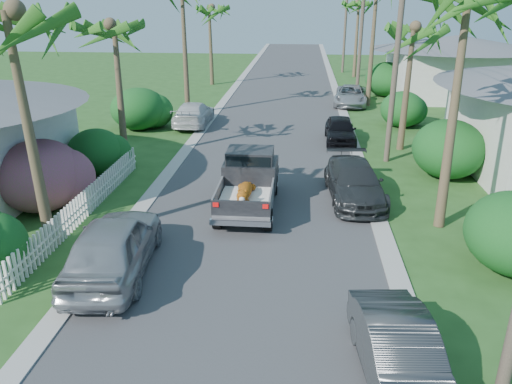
# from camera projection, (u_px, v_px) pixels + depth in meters

# --- Properties ---
(ground) EXTENTS (120.00, 120.00, 0.00)m
(ground) POSITION_uv_depth(u_px,v_px,m) (234.00, 317.00, 12.21)
(ground) COLOR #274E1D
(ground) RESTS_ON ground
(road) EXTENTS (8.00, 100.00, 0.02)m
(road) POSITION_uv_depth(u_px,v_px,m) (280.00, 107.00, 35.37)
(road) COLOR #38383A
(road) RESTS_ON ground
(curb_left) EXTENTS (0.60, 100.00, 0.06)m
(curb_left) POSITION_uv_depth(u_px,v_px,m) (221.00, 105.00, 35.73)
(curb_left) COLOR #A5A39E
(curb_left) RESTS_ON ground
(curb_right) EXTENTS (0.60, 100.00, 0.06)m
(curb_right) POSITION_uv_depth(u_px,v_px,m) (342.00, 108.00, 35.00)
(curb_right) COLOR #A5A39E
(curb_right) RESTS_ON ground
(pickup_truck) EXTENTS (1.98, 5.12, 2.06)m
(pickup_truck) POSITION_uv_depth(u_px,v_px,m) (249.00, 179.00, 18.51)
(pickup_truck) COLOR black
(pickup_truck) RESTS_ON ground
(parked_car_rn) EXTENTS (1.80, 4.09, 1.31)m
(parked_car_rn) POSITION_uv_depth(u_px,v_px,m) (400.00, 355.00, 9.93)
(parked_car_rn) COLOR #303335
(parked_car_rn) RESTS_ON ground
(parked_car_rm) EXTENTS (2.31, 4.93, 1.39)m
(parked_car_rm) POSITION_uv_depth(u_px,v_px,m) (354.00, 182.00, 19.06)
(parked_car_rm) COLOR #282A2C
(parked_car_rm) RESTS_ON ground
(parked_car_rf) EXTENTS (1.58, 3.90, 1.33)m
(parked_car_rf) POSITION_uv_depth(u_px,v_px,m) (340.00, 130.00, 26.64)
(parked_car_rf) COLOR black
(parked_car_rf) RESTS_ON ground
(parked_car_rd) EXTENTS (2.80, 5.11, 1.36)m
(parked_car_rd) POSITION_uv_depth(u_px,v_px,m) (351.00, 96.00, 35.77)
(parked_car_rd) COLOR #A6A9AD
(parked_car_rd) RESTS_ON ground
(parked_car_ln) EXTENTS (2.45, 5.15, 1.70)m
(parked_car_ln) POSITION_uv_depth(u_px,v_px,m) (114.00, 246.00, 13.87)
(parked_car_ln) COLOR #A1A3A8
(parked_car_ln) RESTS_ON ground
(parked_car_lf) EXTENTS (1.99, 4.81, 1.39)m
(parked_car_lf) POSITION_uv_depth(u_px,v_px,m) (194.00, 114.00, 30.13)
(parked_car_lf) COLOR silver
(parked_car_lf) RESTS_ON ground
(palm_l_a) EXTENTS (4.40, 4.40, 8.20)m
(palm_l_a) POSITION_uv_depth(u_px,v_px,m) (9.00, 12.00, 12.98)
(palm_l_a) COLOR brown
(palm_l_a) RESTS_ON ground
(palm_l_b) EXTENTS (4.40, 4.40, 7.40)m
(palm_l_b) POSITION_uv_depth(u_px,v_px,m) (113.00, 25.00, 21.66)
(palm_l_b) COLOR brown
(palm_l_b) RESTS_ON ground
(palm_l_d) EXTENTS (4.40, 4.40, 7.70)m
(palm_l_d) POSITION_uv_depth(u_px,v_px,m) (209.00, 8.00, 41.91)
(palm_l_d) COLOR brown
(palm_l_d) RESTS_ON ground
(palm_r_b) EXTENTS (4.40, 4.40, 7.20)m
(palm_r_b) POSITION_uv_depth(u_px,v_px,m) (413.00, 28.00, 23.37)
(palm_r_b) COLOR brown
(palm_r_b) RESTS_ON ground
(palm_r_d) EXTENTS (4.40, 4.40, 8.00)m
(palm_r_d) POSITION_uv_depth(u_px,v_px,m) (359.00, 3.00, 46.26)
(palm_r_d) COLOR brown
(palm_r_d) RESTS_ON ground
(shrub_l_b) EXTENTS (3.00, 3.30, 2.60)m
(shrub_l_b) POSITION_uv_depth(u_px,v_px,m) (41.00, 176.00, 17.95)
(shrub_l_b) COLOR #C31B7C
(shrub_l_b) RESTS_ON ground
(shrub_l_c) EXTENTS (2.40, 2.64, 2.00)m
(shrub_l_c) POSITION_uv_depth(u_px,v_px,m) (96.00, 152.00, 21.74)
(shrub_l_c) COLOR #14461B
(shrub_l_c) RESTS_ON ground
(shrub_l_d) EXTENTS (3.20, 3.52, 2.40)m
(shrub_l_d) POSITION_uv_depth(u_px,v_px,m) (139.00, 109.00, 29.13)
(shrub_l_d) COLOR #14461B
(shrub_l_d) RESTS_ON ground
(shrub_r_b) EXTENTS (3.00, 3.30, 2.50)m
(shrub_r_b) POSITION_uv_depth(u_px,v_px,m) (448.00, 149.00, 21.28)
(shrub_r_b) COLOR #14461B
(shrub_r_b) RESTS_ON ground
(shrub_r_c) EXTENTS (2.60, 2.86, 2.10)m
(shrub_r_c) POSITION_uv_depth(u_px,v_px,m) (402.00, 109.00, 29.72)
(shrub_r_c) COLOR #14461B
(shrub_r_c) RESTS_ON ground
(shrub_r_d) EXTENTS (3.20, 3.52, 2.60)m
(shrub_r_d) POSITION_uv_depth(u_px,v_px,m) (386.00, 79.00, 38.86)
(shrub_r_d) COLOR #14461B
(shrub_r_d) RESTS_ON ground
(picket_fence) EXTENTS (0.10, 11.00, 1.00)m
(picket_fence) POSITION_uv_depth(u_px,v_px,m) (86.00, 203.00, 17.63)
(picket_fence) COLOR white
(picket_fence) RESTS_ON ground
(house_right_far) EXTENTS (9.00, 8.00, 4.60)m
(house_right_far) POSITION_uv_depth(u_px,v_px,m) (454.00, 69.00, 38.13)
(house_right_far) COLOR silver
(house_right_far) RESTS_ON ground
(utility_pole_b) EXTENTS (1.60, 0.26, 9.00)m
(utility_pole_b) POSITION_uv_depth(u_px,v_px,m) (396.00, 62.00, 22.10)
(utility_pole_b) COLOR brown
(utility_pole_b) RESTS_ON ground
(utility_pole_c) EXTENTS (1.60, 0.26, 9.00)m
(utility_pole_c) POSITION_uv_depth(u_px,v_px,m) (361.00, 37.00, 36.00)
(utility_pole_c) COLOR brown
(utility_pole_c) RESTS_ON ground
(utility_pole_d) EXTENTS (1.60, 0.26, 9.00)m
(utility_pole_d) POSITION_uv_depth(u_px,v_px,m) (345.00, 26.00, 49.90)
(utility_pole_d) COLOR brown
(utility_pole_d) RESTS_ON ground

